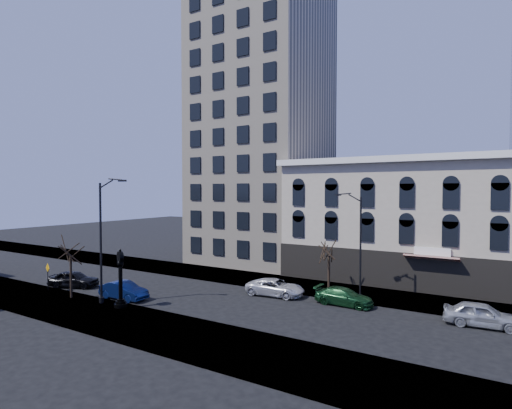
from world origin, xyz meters
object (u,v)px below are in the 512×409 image
Objects in this scene: street_lamp_near at (109,207)px; car_near_a at (74,279)px; street_clock at (121,281)px; car_near_b at (124,290)px; warning_sign at (48,272)px.

street_lamp_near is 2.23× the size of car_near_a.
street_clock reaches higher than car_near_b.
street_lamp_near is 10.17m from warning_sign.
street_clock is 0.98× the size of car_near_a.
car_near_b is (-0.37, 1.69, -7.18)m from street_lamp_near.
street_clock is at bearing -128.86° from car_near_a.
car_near_b is (-1.98, 1.99, -1.44)m from street_clock.
street_lamp_near reaches higher than warning_sign.
car_near_a is (0.37, 2.35, -1.06)m from warning_sign.
street_lamp_near is at bearing -129.53° from car_near_a.
warning_sign is 0.54× the size of car_near_a.
street_lamp_near is 2.30× the size of car_near_b.
street_lamp_near is 10.75m from car_near_a.
warning_sign is at bearing 101.90° from car_near_b.
warning_sign reaches higher than car_near_b.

